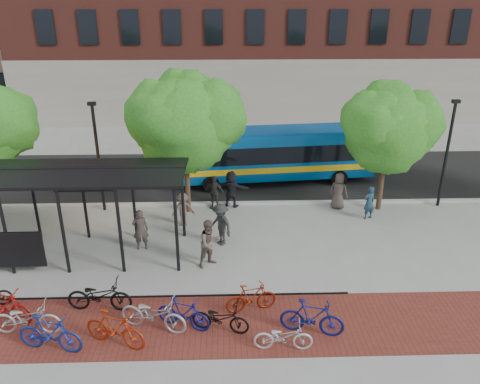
{
  "coord_description": "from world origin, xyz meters",
  "views": [
    {
      "loc": [
        -1.18,
        -16.71,
        9.35
      ],
      "look_at": [
        -0.63,
        1.74,
        1.6
      ],
      "focal_mm": 35.0,
      "sensor_mm": 36.0,
      "label": 1
    }
  ],
  "objects_px": {
    "pedestrian_4": "(214,192)",
    "bike_5": "(115,328)",
    "lamp_post_left": "(98,154)",
    "pedestrian_3": "(183,209)",
    "bike_8": "(220,318)",
    "pedestrian_6": "(339,191)",
    "bike_3": "(50,334)",
    "bike_9": "(251,298)",
    "tree_b": "(187,118)",
    "bus": "(273,152)",
    "pedestrian_9": "(221,224)",
    "bus_shelter": "(38,183)",
    "pedestrian_1": "(140,230)",
    "bike_1": "(4,305)",
    "pedestrian_7": "(369,203)",
    "bike_10": "(283,336)",
    "pedestrian_5": "(231,189)",
    "pedestrian_8": "(210,243)",
    "lamp_post_right": "(447,151)",
    "bike_2": "(27,318)",
    "bike_11": "(312,317)",
    "bike_4": "(99,295)",
    "bike_7": "(183,313)",
    "bike_6": "(153,314)",
    "tree_c": "(390,125)"
  },
  "relations": [
    {
      "from": "pedestrian_4",
      "to": "bike_5",
      "type": "bearing_deg",
      "value": -89.03
    },
    {
      "from": "lamp_post_left",
      "to": "pedestrian_3",
      "type": "bearing_deg",
      "value": -24.2
    },
    {
      "from": "bike_8",
      "to": "pedestrian_6",
      "type": "distance_m",
      "value": 10.31
    },
    {
      "from": "bike_3",
      "to": "pedestrian_3",
      "type": "distance_m",
      "value": 8.43
    },
    {
      "from": "bike_9",
      "to": "pedestrian_4",
      "type": "relative_size",
      "value": 1.02
    },
    {
      "from": "tree_b",
      "to": "bike_5",
      "type": "relative_size",
      "value": 3.33
    },
    {
      "from": "bus",
      "to": "pedestrian_9",
      "type": "height_order",
      "value": "bus"
    },
    {
      "from": "bike_9",
      "to": "pedestrian_3",
      "type": "distance_m",
      "value": 6.73
    },
    {
      "from": "bike_8",
      "to": "pedestrian_4",
      "type": "xyz_separation_m",
      "value": [
        -0.37,
        8.92,
        0.35
      ]
    },
    {
      "from": "bike_9",
      "to": "pedestrian_9",
      "type": "xyz_separation_m",
      "value": [
        -1.0,
        4.43,
        0.39
      ]
    },
    {
      "from": "bus_shelter",
      "to": "bike_8",
      "type": "relative_size",
      "value": 6.01
    },
    {
      "from": "bike_3",
      "to": "pedestrian_1",
      "type": "relative_size",
      "value": 1.14
    },
    {
      "from": "bike_1",
      "to": "pedestrian_7",
      "type": "relative_size",
      "value": 1.26
    },
    {
      "from": "lamp_post_left",
      "to": "bike_10",
      "type": "bearing_deg",
      "value": -52.85
    },
    {
      "from": "pedestrian_5",
      "to": "pedestrian_9",
      "type": "distance_m",
      "value": 3.73
    },
    {
      "from": "bike_3",
      "to": "pedestrian_8",
      "type": "distance_m",
      "value": 6.27
    },
    {
      "from": "tree_b",
      "to": "lamp_post_right",
      "type": "bearing_deg",
      "value": 1.2
    },
    {
      "from": "bike_2",
      "to": "bike_11",
      "type": "height_order",
      "value": "bike_11"
    },
    {
      "from": "bike_4",
      "to": "bike_7",
      "type": "bearing_deg",
      "value": -105.23
    },
    {
      "from": "bike_11",
      "to": "pedestrian_5",
      "type": "relative_size",
      "value": 1.07
    },
    {
      "from": "bike_6",
      "to": "pedestrian_7",
      "type": "height_order",
      "value": "pedestrian_7"
    },
    {
      "from": "pedestrian_4",
      "to": "pedestrian_8",
      "type": "xyz_separation_m",
      "value": [
        -0.04,
        -5.14,
        0.11
      ]
    },
    {
      "from": "bike_6",
      "to": "pedestrian_4",
      "type": "xyz_separation_m",
      "value": [
        1.64,
        8.78,
        0.26
      ]
    },
    {
      "from": "bike_11",
      "to": "pedestrian_3",
      "type": "bearing_deg",
      "value": 46.03
    },
    {
      "from": "bike_5",
      "to": "bike_11",
      "type": "height_order",
      "value": "bike_5"
    },
    {
      "from": "bike_7",
      "to": "pedestrian_4",
      "type": "xyz_separation_m",
      "value": [
        0.75,
        8.73,
        0.29
      ]
    },
    {
      "from": "pedestrian_4",
      "to": "bike_11",
      "type": "bearing_deg",
      "value": -54.74
    },
    {
      "from": "bus",
      "to": "pedestrian_5",
      "type": "xyz_separation_m",
      "value": [
        -2.26,
        -3.3,
        -0.76
      ]
    },
    {
      "from": "bus_shelter",
      "to": "pedestrian_7",
      "type": "bearing_deg",
      "value": 11.7
    },
    {
      "from": "bike_3",
      "to": "bike_11",
      "type": "xyz_separation_m",
      "value": [
        7.51,
        0.51,
        -0.01
      ]
    },
    {
      "from": "pedestrian_7",
      "to": "pedestrian_4",
      "type": "bearing_deg",
      "value": -32.91
    },
    {
      "from": "pedestrian_1",
      "to": "pedestrian_8",
      "type": "xyz_separation_m",
      "value": [
        2.77,
        -1.31,
        0.07
      ]
    },
    {
      "from": "tree_c",
      "to": "bike_6",
      "type": "height_order",
      "value": "tree_c"
    },
    {
      "from": "bike_1",
      "to": "pedestrian_5",
      "type": "relative_size",
      "value": 1.1
    },
    {
      "from": "bus",
      "to": "bike_5",
      "type": "bearing_deg",
      "value": -119.7
    },
    {
      "from": "lamp_post_left",
      "to": "pedestrian_3",
      "type": "height_order",
      "value": "lamp_post_left"
    },
    {
      "from": "tree_b",
      "to": "lamp_post_left",
      "type": "bearing_deg",
      "value": 176.5
    },
    {
      "from": "lamp_post_right",
      "to": "pedestrian_1",
      "type": "xyz_separation_m",
      "value": [
        -13.61,
        -3.79,
        -1.89
      ]
    },
    {
      "from": "tree_b",
      "to": "pedestrian_5",
      "type": "xyz_separation_m",
      "value": [
        1.92,
        0.45,
        -3.56
      ]
    },
    {
      "from": "bus_shelter",
      "to": "bike_5",
      "type": "distance_m",
      "value": 6.92
    },
    {
      "from": "bus",
      "to": "bike_3",
      "type": "height_order",
      "value": "bus"
    },
    {
      "from": "pedestrian_4",
      "to": "pedestrian_5",
      "type": "bearing_deg",
      "value": 27.31
    },
    {
      "from": "bike_4",
      "to": "pedestrian_6",
      "type": "relative_size",
      "value": 1.18
    },
    {
      "from": "pedestrian_6",
      "to": "pedestrian_9",
      "type": "height_order",
      "value": "pedestrian_9"
    },
    {
      "from": "bike_1",
      "to": "bike_8",
      "type": "relative_size",
      "value": 1.12
    },
    {
      "from": "bike_11",
      "to": "bike_9",
      "type": "bearing_deg",
      "value": 71.97
    },
    {
      "from": "bike_11",
      "to": "pedestrian_8",
      "type": "bearing_deg",
      "value": 53.29
    },
    {
      "from": "pedestrian_4",
      "to": "tree_b",
      "type": "bearing_deg",
      "value": -148.52
    },
    {
      "from": "bus_shelter",
      "to": "tree_b",
      "type": "distance_m",
      "value": 6.64
    },
    {
      "from": "pedestrian_9",
      "to": "bike_3",
      "type": "bearing_deg",
      "value": -78.88
    }
  ]
}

